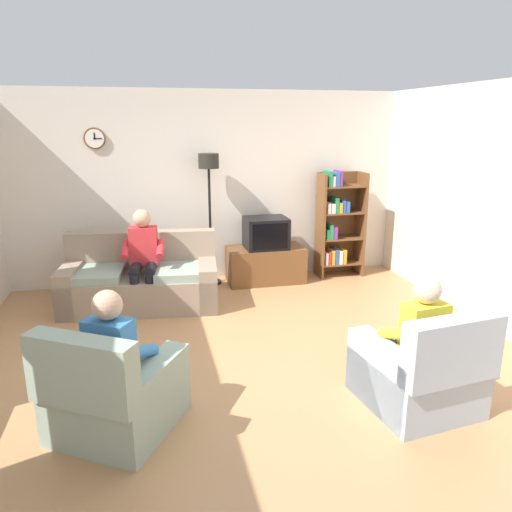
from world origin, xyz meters
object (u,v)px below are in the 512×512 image
(tv, at_px, (266,233))
(bookshelf, at_px, (337,224))
(armchair_near_bookshelf, at_px, (419,374))
(person_in_right_armchair, at_px, (415,334))
(person_in_left_armchair, at_px, (118,352))
(person_on_couch, at_px, (143,254))
(tv_stand, at_px, (265,264))
(armchair_near_window, at_px, (115,395))
(couch, at_px, (141,282))
(floor_lamp, at_px, (209,183))

(tv, bearing_deg, bookshelf, 4.72)
(armchair_near_bookshelf, bearing_deg, bookshelf, 78.77)
(armchair_near_bookshelf, bearing_deg, person_in_right_armchair, 97.13)
(person_in_right_armchair, bearing_deg, person_in_left_armchair, 174.63)
(armchair_near_bookshelf, height_order, person_on_couch, person_on_couch)
(tv, relative_size, armchair_near_bookshelf, 0.62)
(tv_stand, bearing_deg, person_on_couch, -158.23)
(person_in_left_armchair, bearing_deg, person_on_couch, 85.14)
(armchair_near_window, distance_m, armchair_near_bookshelf, 2.41)
(person_in_left_armchair, bearing_deg, tv_stand, 58.21)
(couch, height_order, person_on_couch, person_on_couch)
(tv, xyz_separation_m, armchair_near_bookshelf, (0.43, -3.39, -0.44))
(person_in_left_armchair, bearing_deg, floor_lamp, 70.35)
(person_on_couch, bearing_deg, person_in_right_armchair, -51.03)
(bookshelf, bearing_deg, tv, -175.28)
(armchair_near_window, bearing_deg, person_in_left_armchair, 58.20)
(couch, height_order, person_in_left_armchair, person_in_left_armchair)
(floor_lamp, distance_m, armchair_near_window, 3.68)
(armchair_near_bookshelf, height_order, person_in_left_armchair, person_in_left_armchair)
(bookshelf, bearing_deg, person_in_left_armchair, -133.81)
(armchair_near_window, relative_size, person_in_left_armchair, 1.04)
(person_on_couch, height_order, person_in_left_armchair, person_on_couch)
(floor_lamp, distance_m, armchair_near_bookshelf, 3.89)
(tv_stand, bearing_deg, tv, -90.00)
(armchair_near_bookshelf, distance_m, person_in_left_armchair, 2.39)
(armchair_near_bookshelf, relative_size, person_in_left_armchair, 0.87)
(armchair_near_window, relative_size, armchair_near_bookshelf, 1.20)
(person_on_couch, distance_m, person_in_right_armchair, 3.39)
(couch, bearing_deg, armchair_near_window, -94.44)
(tv_stand, distance_m, bookshelf, 1.24)
(person_on_couch, bearing_deg, tv, 21.06)
(person_on_couch, bearing_deg, armchair_near_bookshelf, -51.80)
(couch, height_order, person_in_right_armchair, person_in_right_armchair)
(bookshelf, relative_size, person_on_couch, 1.28)
(couch, height_order, floor_lamp, floor_lamp)
(tv_stand, height_order, tv, tv)
(armchair_near_bookshelf, distance_m, person_on_couch, 3.49)
(bookshelf, height_order, armchair_near_window, bookshelf)
(person_on_couch, bearing_deg, couch, 114.90)
(armchair_near_window, bearing_deg, couch, 85.56)
(tv, bearing_deg, person_on_couch, -158.94)
(couch, xyz_separation_m, armchair_near_bookshelf, (2.20, -2.84, -0.02))
(bookshelf, xyz_separation_m, person_in_right_armchair, (-0.70, -3.39, -0.19))
(armchair_near_window, xyz_separation_m, armchair_near_bookshelf, (2.40, -0.23, 0.00))
(floor_lamp, height_order, armchair_near_window, floor_lamp)
(armchair_near_window, distance_m, person_in_left_armchair, 0.33)
(bookshelf, height_order, floor_lamp, floor_lamp)
(tv_stand, xyz_separation_m, person_on_couch, (-1.72, -0.69, 0.44))
(person_in_left_armchair, bearing_deg, bookshelf, 46.19)
(couch, xyz_separation_m, tv_stand, (1.77, 0.58, -0.06))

